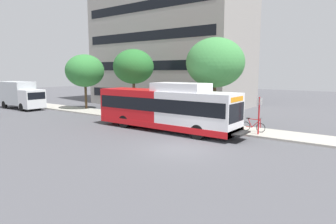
# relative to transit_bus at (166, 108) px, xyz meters

# --- Properties ---
(ground_plane) EXTENTS (120.00, 120.00, 0.00)m
(ground_plane) POSITION_rel_transit_bus_xyz_m (-3.85, 4.08, -1.70)
(ground_plane) COLOR #4C4C51
(sidewalk_curb) EXTENTS (3.00, 56.00, 0.14)m
(sidewalk_curb) POSITION_rel_transit_bus_xyz_m (3.15, 2.08, -1.63)
(sidewalk_curb) COLOR #A8A399
(sidewalk_curb) RESTS_ON ground
(transit_bus) EXTENTS (2.58, 12.25, 3.65)m
(transit_bus) POSITION_rel_transit_bus_xyz_m (0.00, 0.00, 0.00)
(transit_bus) COLOR white
(transit_bus) RESTS_ON ground
(bus_stop_sign_pole) EXTENTS (0.10, 0.36, 2.60)m
(bus_stop_sign_pole) POSITION_rel_transit_bus_xyz_m (2.22, -6.40, -0.05)
(bus_stop_sign_pole) COLOR red
(bus_stop_sign_pole) RESTS_ON sidewalk_curb
(bicycle_parked) EXTENTS (0.52, 1.76, 1.02)m
(bicycle_parked) POSITION_rel_transit_bus_xyz_m (2.93, -5.78, -1.14)
(bicycle_parked) COLOR black
(bicycle_parked) RESTS_ON sidewalk_curb
(street_tree_near_stop) EXTENTS (4.79, 4.79, 7.08)m
(street_tree_near_stop) POSITION_rel_transit_bus_xyz_m (4.23, -1.92, 3.48)
(street_tree_near_stop) COLOR #4C3823
(street_tree_near_stop) RESTS_ON sidewalk_curb
(street_tree_mid_block) EXTENTS (4.09, 4.09, 6.56)m
(street_tree_mid_block) POSITION_rel_transit_bus_xyz_m (4.34, 7.30, 3.25)
(street_tree_mid_block) COLOR #4C3823
(street_tree_mid_block) RESTS_ON sidewalk_curb
(street_tree_far_block) EXTENTS (4.40, 4.40, 6.28)m
(street_tree_far_block) POSITION_rel_transit_bus_xyz_m (4.10, 14.75, 2.84)
(street_tree_far_block) COLOR #4C3823
(street_tree_far_block) RESTS_ON sidewalk_curb
(box_truck_background) EXTENTS (2.32, 7.01, 3.25)m
(box_truck_background) POSITION_rel_transit_bus_xyz_m (-0.02, 21.78, 0.04)
(box_truck_background) COLOR silver
(box_truck_background) RESTS_ON ground
(apartment_tower_backdrop) EXTENTS (10.40, 20.45, 24.07)m
(apartment_tower_backdrop) POSITION_rel_transit_bus_xyz_m (14.35, 10.00, 10.33)
(apartment_tower_backdrop) COLOR gray
(apartment_tower_backdrop) RESTS_ON ground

